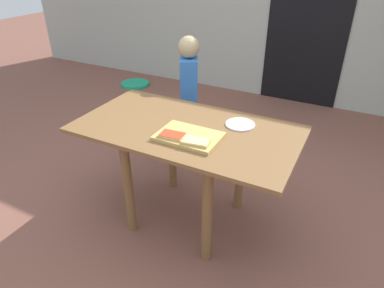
{
  "coord_description": "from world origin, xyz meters",
  "views": [
    {
      "loc": [
        0.88,
        -1.64,
        1.68
      ],
      "look_at": [
        0.04,
        0.0,
        0.61
      ],
      "focal_mm": 31.93,
      "sensor_mm": 36.0,
      "label": 1
    }
  ],
  "objects_px": {
    "garden_hose_coil": "(135,84)",
    "dining_table": "(187,143)",
    "pizza_slice_near_right": "(196,141)",
    "child_left": "(189,92)",
    "cutting_board": "(189,136)",
    "plate_white_right": "(240,124)",
    "pizza_slice_near_left": "(172,135)"
  },
  "relations": [
    {
      "from": "garden_hose_coil",
      "to": "dining_table",
      "type": "bearing_deg",
      "value": -46.77
    },
    {
      "from": "pizza_slice_near_right",
      "to": "child_left",
      "type": "bearing_deg",
      "value": 119.91
    },
    {
      "from": "cutting_board",
      "to": "plate_white_right",
      "type": "xyz_separation_m",
      "value": [
        0.21,
        0.29,
        -0.01
      ]
    },
    {
      "from": "child_left",
      "to": "cutting_board",
      "type": "bearing_deg",
      "value": -62.28
    },
    {
      "from": "pizza_slice_near_left",
      "to": "plate_white_right",
      "type": "relative_size",
      "value": 0.87
    },
    {
      "from": "pizza_slice_near_left",
      "to": "pizza_slice_near_right",
      "type": "relative_size",
      "value": 0.97
    },
    {
      "from": "pizza_slice_near_left",
      "to": "garden_hose_coil",
      "type": "height_order",
      "value": "pizza_slice_near_left"
    },
    {
      "from": "plate_white_right",
      "to": "child_left",
      "type": "relative_size",
      "value": 0.17
    },
    {
      "from": "plate_white_right",
      "to": "child_left",
      "type": "distance_m",
      "value": 0.87
    },
    {
      "from": "pizza_slice_near_right",
      "to": "child_left",
      "type": "height_order",
      "value": "child_left"
    },
    {
      "from": "garden_hose_coil",
      "to": "pizza_slice_near_right",
      "type": "bearing_deg",
      "value": -46.92
    },
    {
      "from": "plate_white_right",
      "to": "child_left",
      "type": "height_order",
      "value": "child_left"
    },
    {
      "from": "dining_table",
      "to": "garden_hose_coil",
      "type": "xyz_separation_m",
      "value": [
        -1.91,
        2.03,
        -0.59
      ]
    },
    {
      "from": "pizza_slice_near_left",
      "to": "child_left",
      "type": "bearing_deg",
      "value": 112.07
    },
    {
      "from": "pizza_slice_near_left",
      "to": "child_left",
      "type": "distance_m",
      "value": 1.0
    },
    {
      "from": "pizza_slice_near_left",
      "to": "cutting_board",
      "type": "bearing_deg",
      "value": 38.35
    },
    {
      "from": "pizza_slice_near_left",
      "to": "dining_table",
      "type": "bearing_deg",
      "value": 89.07
    },
    {
      "from": "cutting_board",
      "to": "pizza_slice_near_left",
      "type": "xyz_separation_m",
      "value": [
        -0.08,
        -0.06,
        0.02
      ]
    },
    {
      "from": "cutting_board",
      "to": "pizza_slice_near_right",
      "type": "distance_m",
      "value": 0.1
    },
    {
      "from": "cutting_board",
      "to": "child_left",
      "type": "distance_m",
      "value": 0.97
    },
    {
      "from": "dining_table",
      "to": "plate_white_right",
      "type": "height_order",
      "value": "plate_white_right"
    },
    {
      "from": "child_left",
      "to": "pizza_slice_near_left",
      "type": "bearing_deg",
      "value": -67.93
    },
    {
      "from": "dining_table",
      "to": "cutting_board",
      "type": "bearing_deg",
      "value": -56.32
    },
    {
      "from": "pizza_slice_near_left",
      "to": "plate_white_right",
      "type": "bearing_deg",
      "value": 51.28
    },
    {
      "from": "cutting_board",
      "to": "garden_hose_coil",
      "type": "bearing_deg",
      "value": 132.79
    },
    {
      "from": "pizza_slice_near_left",
      "to": "plate_white_right",
      "type": "distance_m",
      "value": 0.45
    },
    {
      "from": "dining_table",
      "to": "garden_hose_coil",
      "type": "bearing_deg",
      "value": 133.23
    },
    {
      "from": "child_left",
      "to": "garden_hose_coil",
      "type": "relative_size",
      "value": 2.8
    },
    {
      "from": "plate_white_right",
      "to": "child_left",
      "type": "xyz_separation_m",
      "value": [
        -0.65,
        0.56,
        -0.1
      ]
    },
    {
      "from": "dining_table",
      "to": "pizza_slice_near_left",
      "type": "relative_size",
      "value": 8.63
    },
    {
      "from": "cutting_board",
      "to": "plate_white_right",
      "type": "bearing_deg",
      "value": 54.83
    },
    {
      "from": "dining_table",
      "to": "pizza_slice_near_right",
      "type": "height_order",
      "value": "pizza_slice_near_right"
    }
  ]
}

